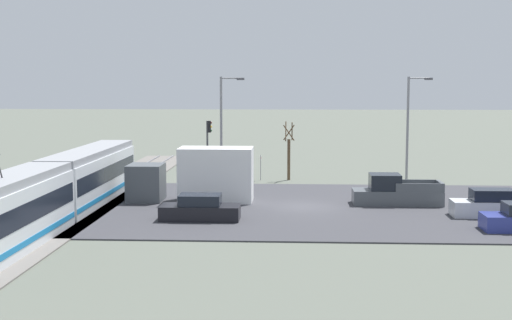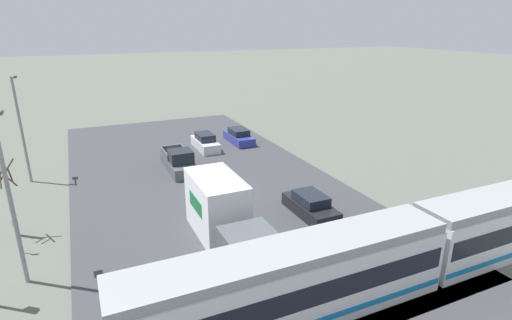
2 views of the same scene
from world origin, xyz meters
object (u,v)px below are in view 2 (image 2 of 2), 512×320
Objects in this scene: light_rail_tram at (424,245)px; pickup_truck at (179,162)px; sedan_car_1 at (205,142)px; street_lamp_near_crossing at (20,123)px; sedan_car_0 at (239,137)px; street_tree at (11,203)px; no_parking_sign at (17,232)px; box_truck at (223,215)px; sedan_car_2 at (310,206)px; street_lamp_mid_block at (9,190)px.

pickup_truck is at bearing -70.06° from light_rail_tram.
pickup_truck reaches higher than sedan_car_1.
light_rail_tram reaches higher than pickup_truck.
sedan_car_1 is 16.06m from street_lamp_near_crossing.
sedan_car_0 is 23.27m from street_tree.
sedan_car_1 is at bearing -168.82° from sedan_car_0.
street_lamp_near_crossing reaches higher than street_tree.
street_lamp_near_crossing reaches higher than sedan_car_0.
pickup_truck is at bearing 166.69° from street_lamp_near_crossing.
light_rail_tram is 14.40× the size of no_parking_sign.
street_tree reaches higher than pickup_truck.
street_lamp_near_crossing is (10.88, -15.45, 3.07)m from box_truck.
light_rail_tram is 6.25× the size of sedan_car_0.
street_tree is at bearing -27.97° from box_truck.
sedan_car_1 is at bearing -104.16° from box_truck.
street_tree is at bearing 30.88° from pickup_truck.
pickup_truck is 1.25× the size of sedan_car_2.
sedan_car_2 is at bearing 116.04° from pickup_truck.
no_parking_sign is at bearing 39.28° from pickup_truck.
box_truck is 10.55m from street_lamp_mid_block.
street_tree reaches higher than box_truck.
pickup_truck is at bearing -143.42° from sedan_car_0.
light_rail_tram reaches higher than sedan_car_0.
no_parking_sign reaches higher than pickup_truck.
sedan_car_2 is 17.21m from no_parking_sign.
box_truck is 20.43m from sedan_car_0.
box_truck is 1.74× the size of sedan_car_0.
street_lamp_mid_block reaches higher than sedan_car_2.
sedan_car_0 is 0.56× the size of street_lamp_near_crossing.
sedan_car_2 is at bearing -171.92° from box_truck.
street_lamp_mid_block is (10.64, 12.08, 3.97)m from pickup_truck.
sedan_car_0 is 1.04× the size of sedan_car_2.
pickup_truck is 14.48m from no_parking_sign.
street_lamp_mid_block is (-0.81, 14.79, -0.00)m from street_lamp_near_crossing.
sedan_car_1 is 22.85m from street_lamp_mid_block.
sedan_car_2 is 0.54× the size of street_lamp_mid_block.
street_lamp_near_crossing reaches higher than no_parking_sign.
light_rail_tram is 6.49× the size of sedan_car_2.
light_rail_tram is 10.57m from box_truck.
street_lamp_near_crossing is (18.67, -22.59, 3.03)m from light_rail_tram.
street_tree is 2.32× the size of no_parking_sign.
sedan_car_0 is 1.01× the size of sedan_car_1.
street_lamp_mid_block is at bearing 100.85° from no_parking_sign.
street_lamp_near_crossing reaches higher than pickup_truck.
pickup_truck is 1.20× the size of street_tree.
box_truck is 18.38m from sedan_car_1.
box_truck is at bearing 152.03° from street_tree.
sedan_car_0 is 0.99× the size of street_tree.
street_lamp_mid_block reaches higher than light_rail_tram.
street_tree is (17.34, -4.93, 1.47)m from sedan_car_2.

